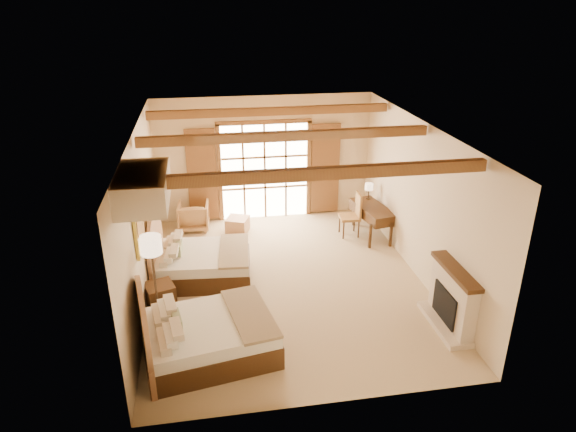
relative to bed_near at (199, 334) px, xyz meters
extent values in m
plane|color=tan|center=(1.79, 2.08, -0.41)|extent=(7.00, 7.00, 0.00)
plane|color=beige|center=(1.79, 5.58, 1.19)|extent=(5.50, 0.00, 5.50)
plane|color=beige|center=(-0.96, 2.08, 1.19)|extent=(0.00, 7.00, 7.00)
plane|color=beige|center=(4.54, 2.08, 1.19)|extent=(0.00, 7.00, 7.00)
plane|color=#B07536|center=(1.79, 2.08, 2.79)|extent=(7.00, 7.00, 0.00)
cube|color=white|center=(1.79, 5.54, 0.84)|extent=(2.20, 0.02, 2.50)
cube|color=brown|center=(0.19, 5.51, 0.84)|extent=(0.75, 0.06, 2.40)
cube|color=brown|center=(3.39, 5.51, 0.84)|extent=(0.75, 0.06, 2.40)
cube|color=beige|center=(4.41, 0.08, 0.14)|extent=(0.25, 1.30, 1.10)
cube|color=black|center=(4.34, 0.08, 0.04)|extent=(0.18, 0.80, 0.60)
cube|color=beige|center=(4.32, 0.08, -0.36)|extent=(0.45, 1.40, 0.10)
cube|color=#412A12|center=(4.40, 0.08, 0.71)|extent=(0.30, 1.40, 0.08)
cube|color=gold|center=(-0.92, 1.33, 1.34)|extent=(0.05, 0.95, 0.75)
cube|color=#B9792E|center=(-0.89, 1.33, 1.34)|extent=(0.02, 0.82, 0.62)
cube|color=beige|center=(-0.61, 0.08, 2.54)|extent=(0.70, 1.40, 0.45)
cube|color=#412A12|center=(0.15, 0.00, -0.21)|extent=(2.31, 1.90, 0.40)
cube|color=silver|center=(0.15, 0.00, 0.10)|extent=(2.27, 1.87, 0.22)
cube|color=#968261|center=(0.86, 0.00, 0.22)|extent=(0.89, 1.68, 0.05)
cube|color=gray|center=(-0.33, 0.00, 0.33)|extent=(0.19, 0.44, 0.24)
cube|color=#412A12|center=(0.09, 2.55, -0.22)|extent=(2.08, 1.64, 0.38)
cube|color=silver|center=(0.09, 2.55, 0.07)|extent=(2.04, 1.61, 0.21)
cube|color=#968261|center=(0.76, 2.55, 0.19)|extent=(0.71, 1.56, 0.05)
cube|color=gray|center=(-0.36, 2.55, 0.29)|extent=(0.15, 0.41, 0.23)
cube|color=#412A12|center=(-0.69, 1.37, -0.12)|extent=(0.62, 0.62, 0.59)
cylinder|color=#392A1D|center=(-0.71, 0.97, -0.40)|extent=(0.25, 0.25, 0.03)
cylinder|color=#392A1D|center=(-0.71, 0.97, 0.36)|extent=(0.04, 0.04, 1.50)
cylinder|color=beige|center=(-0.71, 0.97, 1.19)|extent=(0.37, 0.37, 0.31)
imported|color=#A57747|center=(-0.09, 5.06, -0.07)|extent=(0.79, 0.81, 0.70)
cube|color=#AC7C4D|center=(0.98, 4.70, -0.23)|extent=(0.66, 0.66, 0.37)
cube|color=#412A12|center=(4.21, 3.94, 0.32)|extent=(0.84, 1.50, 0.05)
cube|color=#412A12|center=(4.21, 3.94, 0.19)|extent=(0.82, 1.45, 0.22)
cube|color=#9A6731|center=(3.67, 4.04, 0.06)|extent=(0.50, 0.50, 0.06)
cube|color=#9A6731|center=(3.88, 4.04, 0.37)|extent=(0.08, 0.47, 0.58)
cylinder|color=#392A1D|center=(4.26, 4.46, 0.36)|extent=(0.12, 0.12, 0.02)
cylinder|color=#392A1D|center=(4.26, 4.46, 0.50)|extent=(0.02, 0.02, 0.28)
cylinder|color=beige|center=(4.26, 4.46, 0.67)|extent=(0.20, 0.20, 0.16)
camera|label=1|loc=(0.28, -7.00, 5.05)|focal=32.00mm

